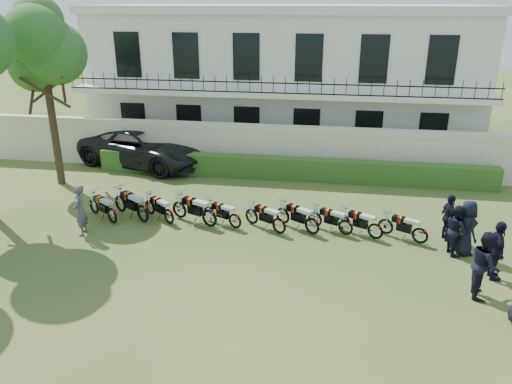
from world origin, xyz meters
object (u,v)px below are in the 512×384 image
tree_west_near (43,47)px  suv (145,147)px  officer_2 (497,251)px  motorcycle_5 (279,222)px  officer_4 (457,230)px  motorcycle_3 (209,214)px  officer_3 (466,228)px  motorcycle_2 (169,213)px  motorcycle_8 (376,227)px  motorcycle_7 (346,224)px  officer_5 (449,218)px  motorcycle_6 (312,222)px  inspector (80,210)px  motorcycle_0 (112,212)px  officer_1 (485,264)px  motorcycle_9 (420,232)px  motorcycle_4 (235,217)px  motorcycle_1 (142,209)px

tree_west_near → suv: 6.47m
officer_2 → motorcycle_5: bearing=74.1°
tree_west_near → officer_4: 17.16m
motorcycle_3 → officer_3: officer_3 is taller
motorcycle_2 → motorcycle_8: bearing=-54.2°
motorcycle_7 → officer_5: size_ratio=0.99×
motorcycle_6 → inspector: 8.01m
motorcycle_8 → motorcycle_7: bearing=109.2°
motorcycle_0 → officer_1: officer_1 is taller
motorcycle_9 → motorcycle_6: bearing=115.6°
tree_west_near → officer_3: bearing=-14.0°
inspector → officer_1: 12.85m
motorcycle_0 → motorcycle_4: motorcycle_0 is taller
officer_1 → motorcycle_9: bearing=30.3°
motorcycle_1 → suv: suv is taller
motorcycle_3 → officer_1: (8.48, -3.07, 0.44)m
motorcycle_8 → officer_3: 2.84m
motorcycle_4 → motorcycle_9: bearing=-65.6°
inspector → officer_4: size_ratio=1.10×
motorcycle_7 → officer_4: (3.45, -0.74, 0.39)m
inspector → officer_1: bearing=68.1°
motorcycle_8 → officer_2: 3.87m
officer_4 → officer_5: (-0.06, 0.97, -0.01)m
motorcycle_4 → motorcycle_6: motorcycle_6 is taller
motorcycle_2 → motorcycle_5: motorcycle_5 is taller
motorcycle_6 → officer_5: 4.56m
motorcycle_3 → motorcycle_0: bearing=118.4°
inspector → officer_3: (12.78, 0.67, -0.00)m
inspector → officer_2: (13.29, -0.83, -0.00)m
motorcycle_4 → officer_1: 8.19m
motorcycle_3 → inspector: (-4.24, -1.26, 0.39)m
tree_west_near → officer_1: (16.11, -6.51, -4.93)m
suv → inspector: (0.69, -7.82, 0.00)m
motorcycle_1 → motorcycle_2: motorcycle_1 is taller
motorcycle_6 → tree_west_near: bearing=105.9°
motorcycle_1 → suv: bearing=53.2°
motorcycle_3 → motorcycle_6: motorcycle_3 is taller
motorcycle_0 → motorcycle_3: size_ratio=0.83×
motorcycle_5 → officer_5: 5.71m
tree_west_near → officer_2: (16.68, -5.52, -4.98)m
motorcycle_5 → motorcycle_9: bearing=-58.7°
motorcycle_1 → motorcycle_4: (3.43, 0.03, -0.09)m
motorcycle_2 → motorcycle_9: size_ratio=0.94×
motorcycle_3 → officer_2: 9.30m
tree_west_near → motorcycle_6: 12.98m
officer_1 → officer_5: 3.44m
motorcycle_5 → motorcycle_2: bearing=118.8°
officer_4 → motorcycle_3: bearing=74.3°
motorcycle_0 → inspector: size_ratio=0.88×
officer_2 → motorcycle_7: bearing=63.1°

